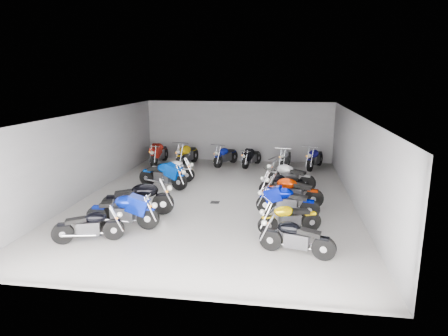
{
  "coord_description": "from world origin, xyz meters",
  "views": [
    {
      "loc": [
        2.42,
        -14.26,
        4.56
      ],
      "look_at": [
        0.14,
        0.83,
        1.0
      ],
      "focal_mm": 32.0,
      "sensor_mm": 36.0,
      "label": 1
    }
  ],
  "objects": [
    {
      "name": "motorcycle_back_c",
      "position": [
        -0.51,
        5.7,
        0.51
      ],
      "size": [
        0.99,
        2.02,
        0.94
      ],
      "rotation": [
        0.0,
        0.0,
        2.73
      ],
      "color": "black",
      "rests_on": "ground"
    },
    {
      "name": "drain_grate",
      "position": [
        0.0,
        -0.5,
        0.01
      ],
      "size": [
        0.32,
        0.32,
        0.01
      ],
      "primitive_type": "cube",
      "color": "black",
      "rests_on": "ground"
    },
    {
      "name": "motorcycle_left_b",
      "position": [
        -2.31,
        -3.39,
        0.54
      ],
      "size": [
        2.26,
        0.47,
        0.99
      ],
      "rotation": [
        0.0,
        0.0,
        -1.52
      ],
      "color": "black",
      "rests_on": "ground"
    },
    {
      "name": "motorcycle_right_d",
      "position": [
        2.79,
        -0.35,
        0.52
      ],
      "size": [
        2.14,
        0.74,
        0.96
      ],
      "rotation": [
        0.0,
        0.0,
        1.29
      ],
      "color": "black",
      "rests_on": "ground"
    },
    {
      "name": "motorcycle_back_a",
      "position": [
        -4.0,
        5.46,
        0.58
      ],
      "size": [
        0.48,
        2.41,
        1.06
      ],
      "rotation": [
        0.0,
        0.0,
        3.11
      ],
      "color": "black",
      "rests_on": "ground"
    },
    {
      "name": "motorcycle_left_c",
      "position": [
        -2.26,
        -2.23,
        0.58
      ],
      "size": [
        2.33,
        0.89,
        1.06
      ],
      "rotation": [
        0.0,
        0.0,
        -1.26
      ],
      "color": "black",
      "rests_on": "ground"
    },
    {
      "name": "motorcycle_back_e",
      "position": [
        2.54,
        5.52,
        0.5
      ],
      "size": [
        0.57,
        2.06,
        0.91
      ],
      "rotation": [
        0.0,
        0.0,
        2.95
      ],
      "color": "black",
      "rests_on": "ground"
    },
    {
      "name": "motorcycle_left_f",
      "position": [
        -2.39,
        2.21,
        0.51
      ],
      "size": [
        2.11,
        0.44,
        0.93
      ],
      "rotation": [
        0.0,
        0.0,
        -1.62
      ],
      "color": "black",
      "rests_on": "ground"
    },
    {
      "name": "motorcycle_back_f",
      "position": [
        3.99,
        5.63,
        0.54
      ],
      "size": [
        0.93,
        2.14,
        0.98
      ],
      "rotation": [
        0.0,
        0.0,
        2.78
      ],
      "color": "black",
      "rests_on": "ground"
    },
    {
      "name": "motorcycle_back_d",
      "position": [
        0.82,
        5.68,
        0.48
      ],
      "size": [
        0.86,
        1.93,
        0.89
      ],
      "rotation": [
        0.0,
        0.0,
        2.77
      ],
      "color": "black",
      "rests_on": "ground"
    },
    {
      "name": "motorcycle_left_e",
      "position": [
        -2.43,
        1.09,
        0.55
      ],
      "size": [
        2.22,
        0.81,
        1.0
      ],
      "rotation": [
        0.0,
        0.0,
        -1.87
      ],
      "color": "black",
      "rests_on": "ground"
    },
    {
      "name": "ground",
      "position": [
        0.0,
        0.0,
        0.0
      ],
      "size": [
        14.0,
        14.0,
        0.0
      ],
      "primitive_type": "plane",
      "color": "gray",
      "rests_on": "ground"
    },
    {
      "name": "motorcycle_left_a",
      "position": [
        -2.86,
        -4.5,
        0.47
      ],
      "size": [
        1.88,
        0.82,
        0.86
      ],
      "rotation": [
        0.0,
        0.0,
        -1.21
      ],
      "color": "black",
      "rests_on": "ground"
    },
    {
      "name": "motorcycle_right_a",
      "position": [
        2.82,
        -4.5,
        0.48
      ],
      "size": [
        1.97,
        0.66,
        0.88
      ],
      "rotation": [
        0.0,
        0.0,
        1.3
      ],
      "color": "black",
      "rests_on": "ground"
    },
    {
      "name": "motorcycle_right_f",
      "position": [
        2.7,
        1.84,
        0.53
      ],
      "size": [
        2.06,
        1.01,
        0.96
      ],
      "rotation": [
        0.0,
        0.0,
        1.16
      ],
      "color": "black",
      "rests_on": "ground"
    },
    {
      "name": "wall_right",
      "position": [
        5.0,
        0.0,
        1.6
      ],
      "size": [
        0.1,
        14.0,
        3.2
      ],
      "primitive_type": "cube",
      "color": "slate",
      "rests_on": "ground"
    },
    {
      "name": "motorcycle_right_e",
      "position": [
        2.42,
        0.81,
        0.46
      ],
      "size": [
        1.83,
        0.84,
        0.85
      ],
      "rotation": [
        0.0,
        0.0,
        1.96
      ],
      "color": "black",
      "rests_on": "ground"
    },
    {
      "name": "wall_back",
      "position": [
        0.0,
        7.0,
        1.6
      ],
      "size": [
        10.0,
        0.1,
        3.2
      ],
      "primitive_type": "cube",
      "color": "slate",
      "rests_on": "ground"
    },
    {
      "name": "motorcycle_right_b",
      "position": [
        2.66,
        -3.04,
        0.47
      ],
      "size": [
        1.86,
        0.84,
        0.86
      ],
      "rotation": [
        0.0,
        0.0,
        1.95
      ],
      "color": "black",
      "rests_on": "ground"
    },
    {
      "name": "motorcycle_right_c",
      "position": [
        2.59,
        -1.59,
        0.51
      ],
      "size": [
        2.1,
        0.63,
        0.93
      ],
      "rotation": [
        0.0,
        0.0,
        1.35
      ],
      "color": "black",
      "rests_on": "ground"
    },
    {
      "name": "motorcycle_back_b",
      "position": [
        -2.48,
        5.42,
        0.57
      ],
      "size": [
        0.67,
        2.36,
        1.05
      ],
      "rotation": [
        0.0,
        0.0,
        2.94
      ],
      "color": "black",
      "rests_on": "ground"
    },
    {
      "name": "ceiling",
      "position": [
        0.0,
        0.0,
        3.22
      ],
      "size": [
        10.0,
        14.0,
        0.04
      ],
      "primitive_type": "cube",
      "color": "black",
      "rests_on": "wall_back"
    },
    {
      "name": "wall_left",
      "position": [
        -5.0,
        0.0,
        1.6
      ],
      "size": [
        0.1,
        14.0,
        3.2
      ],
      "primitive_type": "cube",
      "color": "slate",
      "rests_on": "ground"
    }
  ]
}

